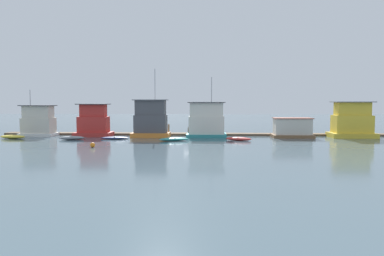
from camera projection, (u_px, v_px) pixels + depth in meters
The scene contains 17 objects.
ground_plane at pixel (192, 137), 55.26m from camera, with size 200.00×200.00×0.00m, color #475B66.
dock_walkway at pixel (193, 134), 58.42m from camera, with size 59.60×2.16×0.30m, color brown.
houseboat_white at pixel (38, 122), 56.65m from camera, with size 5.12×3.36×7.02m.
houseboat_red at pixel (94, 123), 56.25m from camera, with size 5.48×3.35×4.90m.
houseboat_orange at pixel (151, 120), 55.09m from camera, with size 5.52×3.58×10.01m.
houseboat_teal at pixel (206, 121), 55.24m from camera, with size 5.85×4.12×8.80m.
houseboat_brown at pixel (292, 128), 54.45m from camera, with size 5.81×3.56×2.88m.
houseboat_yellow at pixel (352, 122), 54.41m from camera, with size 6.32×4.14×5.23m.
dinghy_yellow at pixel (13, 137), 52.89m from camera, with size 3.91×1.84×0.52m.
dinghy_grey at pixel (72, 138), 51.25m from camera, with size 3.51×1.84×0.52m.
dinghy_navy at pixel (115, 138), 52.07m from camera, with size 4.04×1.79×0.35m.
dinghy_teal at pixel (174, 139), 49.72m from camera, with size 4.20×2.43×0.45m.
dinghy_red at pixel (239, 139), 50.10m from camera, with size 3.70×2.25×0.48m.
mooring_post_near_right at pixel (293, 131), 56.31m from camera, with size 0.22×0.22×1.50m, color brown.
mooring_post_far_left at pixel (169, 130), 57.22m from camera, with size 0.26×0.26×1.76m, color #846B4C.
mooring_post_centre at pixel (189, 132), 57.09m from camera, with size 0.28×0.28×1.27m, color brown.
buoy_orange at pixel (93, 145), 42.67m from camera, with size 0.56×0.56×0.56m, color orange.
Camera 1 is at (2.67, -54.96, 5.26)m, focal length 35.00 mm.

